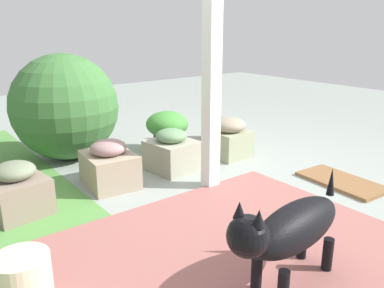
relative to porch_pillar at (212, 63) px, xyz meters
name	(u,v)px	position (x,y,z in m)	size (l,w,h in m)	color
ground_plane	(233,190)	(-0.19, -0.09, -1.02)	(12.00, 12.00, 0.00)	gray
brick_path	(222,263)	(-0.91, 0.69, -1.01)	(1.80, 2.40, 0.02)	#975954
porch_pillar	(212,63)	(0.00, 0.00, 0.00)	(0.11, 0.11, 2.05)	white
stone_planter_nearest	(228,138)	(0.48, -0.65, -0.82)	(0.39, 0.38, 0.41)	gray
stone_planter_near	(172,152)	(0.51, 0.04, -0.84)	(0.45, 0.43, 0.40)	gray
stone_planter_mid	(109,165)	(0.53, 0.66, -0.84)	(0.50, 0.43, 0.40)	gray
stone_planter_far	(17,190)	(0.47, 1.42, -0.85)	(0.48, 0.42, 0.39)	gray
round_shrub	(65,107)	(1.46, 0.66, -0.50)	(1.05, 1.05, 1.05)	#376732
terracotta_pot_broad	(167,128)	(1.02, -0.26, -0.77)	(0.45, 0.45, 0.43)	#BF694C
terracotta_pot_spiky	(213,114)	(1.06, -0.94, -0.71)	(0.26, 0.26, 0.65)	#A94D36
dog	(290,229)	(-1.27, 0.56, -0.69)	(0.29, 0.84, 0.58)	black
ceramic_urn	(24,286)	(-0.65, 1.68, -0.87)	(0.26, 0.26, 0.31)	beige
doormat	(342,182)	(-0.65, -0.93, -1.01)	(0.71, 0.38, 0.03)	brown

